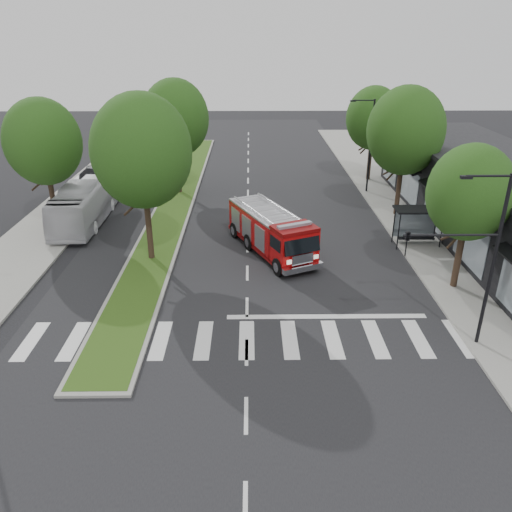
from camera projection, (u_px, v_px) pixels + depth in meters
The scene contains 16 objects.
ground at pixel (247, 307), 25.90m from camera, with size 140.00×140.00×0.00m, color black.
sidewalk_right at pixel (425, 233), 35.12m from camera, with size 5.00×80.00×0.15m, color gray.
sidewalk_left at pixel (40, 235), 34.82m from camera, with size 5.00×80.00×0.15m, color gray.
median at pixel (177, 199), 42.21m from camera, with size 3.00×50.00×0.15m.
storefront_row at pixel (495, 200), 34.18m from camera, with size 8.00×30.00×5.00m, color black.
bus_shelter at pixel (418, 216), 32.61m from camera, with size 3.20×1.60×2.61m.
tree_right_near at pixel (470, 193), 25.59m from camera, with size 4.40×4.40×8.05m.
tree_right_mid at pixel (406, 131), 36.12m from camera, with size 5.60×5.60×9.72m.
tree_right_far at pixel (373, 118), 45.50m from camera, with size 5.00×5.00×8.73m.
tree_median_near at pixel (142, 151), 28.50m from camera, with size 5.80×5.80×10.16m.
tree_median_far at pixel (175, 118), 41.39m from camera, with size 5.60×5.60×9.72m.
tree_left_mid at pixel (43, 142), 34.14m from camera, with size 5.20×5.20×9.16m.
streetlight_right_near at pixel (475, 251), 20.90m from camera, with size 4.08×0.22×8.00m.
streetlight_right_far at pixel (369, 142), 42.40m from camera, with size 2.11×0.20×8.00m.
fire_engine at pixel (271, 231), 31.85m from camera, with size 5.80×8.76×2.94m.
city_bus at pixel (87, 200), 37.23m from camera, with size 2.62×11.18×3.11m, color silver.
Camera 1 is at (0.19, -22.51, 13.09)m, focal length 35.00 mm.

